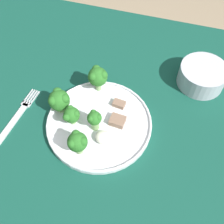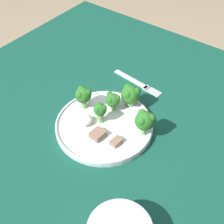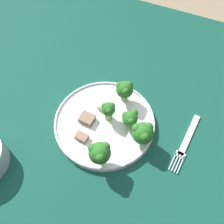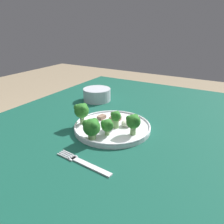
# 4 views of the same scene
# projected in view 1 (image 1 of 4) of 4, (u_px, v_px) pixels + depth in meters

# --- Properties ---
(ground_plane) EXTENTS (8.00, 8.00, 0.00)m
(ground_plane) POSITION_uv_depth(u_px,v_px,m) (114.00, 215.00, 1.22)
(ground_plane) COLOR #9E896B
(table) EXTENTS (1.16, 0.97, 0.74)m
(table) POSITION_uv_depth(u_px,v_px,m) (116.00, 159.00, 0.70)
(table) COLOR #114738
(table) RESTS_ON ground_plane
(dinner_plate) EXTENTS (0.25, 0.25, 0.02)m
(dinner_plate) POSITION_uv_depth(u_px,v_px,m) (99.00, 123.00, 0.63)
(dinner_plate) COLOR white
(dinner_plate) RESTS_ON table
(fork) EXTENTS (0.03, 0.17, 0.00)m
(fork) POSITION_uv_depth(u_px,v_px,m) (18.00, 116.00, 0.65)
(fork) COLOR silver
(fork) RESTS_ON table
(cream_bowl) EXTENTS (0.12, 0.12, 0.06)m
(cream_bowl) POSITION_uv_depth(u_px,v_px,m) (202.00, 76.00, 0.69)
(cream_bowl) COLOR #B7BCC6
(cream_bowl) RESTS_ON table
(broccoli_floret_near_rim_left) EXTENTS (0.04, 0.04, 0.07)m
(broccoli_floret_near_rim_left) POSITION_uv_depth(u_px,v_px,m) (77.00, 142.00, 0.55)
(broccoli_floret_near_rim_left) COLOR #7FA866
(broccoli_floret_near_rim_left) RESTS_ON dinner_plate
(broccoli_floret_center_left) EXTENTS (0.05, 0.05, 0.07)m
(broccoli_floret_center_left) POSITION_uv_depth(u_px,v_px,m) (98.00, 76.00, 0.65)
(broccoli_floret_center_left) COLOR #7FA866
(broccoli_floret_center_left) RESTS_ON dinner_plate
(broccoli_floret_back_left) EXTENTS (0.05, 0.05, 0.06)m
(broccoli_floret_back_left) POSITION_uv_depth(u_px,v_px,m) (59.00, 100.00, 0.62)
(broccoli_floret_back_left) COLOR #7FA866
(broccoli_floret_back_left) RESTS_ON dinner_plate
(broccoli_floret_front_left) EXTENTS (0.03, 0.03, 0.06)m
(broccoli_floret_front_left) POSITION_uv_depth(u_px,v_px,m) (94.00, 119.00, 0.59)
(broccoli_floret_front_left) COLOR #7FA866
(broccoli_floret_front_left) RESTS_ON dinner_plate
(broccoli_floret_center_back) EXTENTS (0.04, 0.04, 0.05)m
(broccoli_floret_center_back) POSITION_uv_depth(u_px,v_px,m) (72.00, 115.00, 0.60)
(broccoli_floret_center_back) COLOR #7FA866
(broccoli_floret_center_back) RESTS_ON dinner_plate
(meat_slice_front_slice) EXTENTS (0.03, 0.02, 0.01)m
(meat_slice_front_slice) POSITION_uv_depth(u_px,v_px,m) (119.00, 104.00, 0.65)
(meat_slice_front_slice) COLOR #846651
(meat_slice_front_slice) RESTS_ON dinner_plate
(meat_slice_middle_slice) EXTENTS (0.04, 0.03, 0.02)m
(meat_slice_middle_slice) POSITION_uv_depth(u_px,v_px,m) (117.00, 121.00, 0.62)
(meat_slice_middle_slice) COLOR #846651
(meat_slice_middle_slice) RESTS_ON dinner_plate
(sauce_dollop) EXTENTS (0.04, 0.03, 0.02)m
(sauce_dollop) POSITION_uv_depth(u_px,v_px,m) (104.00, 137.00, 0.59)
(sauce_dollop) COLOR silver
(sauce_dollop) RESTS_ON dinner_plate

